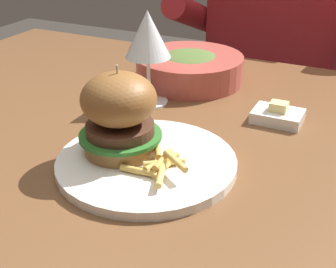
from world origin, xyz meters
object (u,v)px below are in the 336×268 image
at_px(soup_bowl, 189,67).
at_px(burger_sandwich, 119,113).
at_px(diner_person, 270,88).
at_px(main_plate, 147,163).
at_px(butter_dish, 278,115).
at_px(wine_glass, 148,37).

bearing_deg(soup_bowl, burger_sandwich, -83.47).
bearing_deg(burger_sandwich, diner_person, 88.27).
distance_m(main_plate, butter_dish, 0.27).
height_order(burger_sandwich, diner_person, diner_person).
xyz_separation_m(main_plate, burger_sandwich, (-0.05, 0.01, 0.07)).
relative_size(wine_glass, soup_bowl, 0.78).
bearing_deg(wine_glass, burger_sandwich, -73.14).
height_order(wine_glass, soup_bowl, wine_glass).
distance_m(burger_sandwich, soup_bowl, 0.35).
xyz_separation_m(main_plate, soup_bowl, (-0.08, 0.35, 0.02)).
distance_m(main_plate, wine_glass, 0.26).
distance_m(burger_sandwich, diner_person, 0.87).
relative_size(main_plate, diner_person, 0.22).
xyz_separation_m(burger_sandwich, butter_dish, (0.18, 0.23, -0.06)).
distance_m(main_plate, soup_bowl, 0.36).
height_order(main_plate, butter_dish, butter_dish).
xyz_separation_m(burger_sandwich, diner_person, (0.03, 0.83, -0.25)).
bearing_deg(butter_dish, burger_sandwich, -127.82).
height_order(main_plate, burger_sandwich, burger_sandwich).
distance_m(butter_dish, soup_bowl, 0.25).
xyz_separation_m(wine_glass, diner_person, (0.09, 0.62, -0.30)).
relative_size(burger_sandwich, butter_dish, 1.57).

